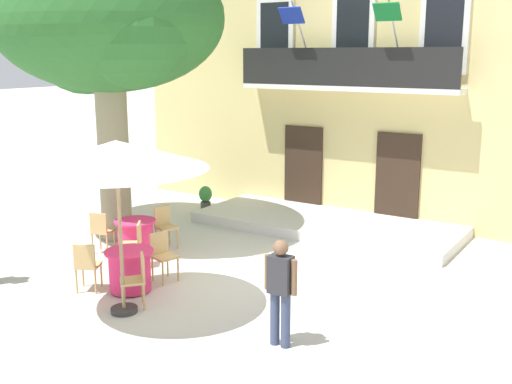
{
  "coord_description": "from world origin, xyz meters",
  "views": [
    {
      "loc": [
        6.27,
        -9.21,
        4.15
      ],
      "look_at": [
        -0.57,
        1.44,
        1.3
      ],
      "focal_mm": 43.07,
      "sensor_mm": 36.0,
      "label": 1
    }
  ],
  "objects_px": {
    "cafe_chair_middle_2": "(101,229)",
    "cafe_chair_near_tree_0": "(87,264)",
    "cafe_chair_near_tree_2": "(162,253)",
    "plane_tree": "(106,25)",
    "cafe_chair_middle_1": "(165,224)",
    "cafe_table_near_tree": "(130,270)",
    "cafe_chair_middle_0": "(134,242)",
    "cafe_umbrella": "(116,155)",
    "pedestrian_near_entrance": "(281,287)",
    "cafe_chair_near_tree_1": "(137,277)",
    "ground_planter_left": "(205,197)",
    "cafe_table_middle": "(136,237)"
  },
  "relations": [
    {
      "from": "cafe_chair_middle_1",
      "to": "pedestrian_near_entrance",
      "type": "xyz_separation_m",
      "value": [
        4.48,
        -2.64,
        0.37
      ]
    },
    {
      "from": "cafe_chair_near_tree_0",
      "to": "cafe_chair_middle_2",
      "type": "relative_size",
      "value": 1.0
    },
    {
      "from": "cafe_table_middle",
      "to": "cafe_chair_middle_2",
      "type": "bearing_deg",
      "value": -155.74
    },
    {
      "from": "pedestrian_near_entrance",
      "to": "plane_tree",
      "type": "bearing_deg",
      "value": 156.12
    },
    {
      "from": "cafe_table_near_tree",
      "to": "pedestrian_near_entrance",
      "type": "bearing_deg",
      "value": -6.25
    },
    {
      "from": "cafe_chair_near_tree_1",
      "to": "ground_planter_left",
      "type": "relative_size",
      "value": 1.32
    },
    {
      "from": "cafe_chair_near_tree_2",
      "to": "ground_planter_left",
      "type": "relative_size",
      "value": 1.32
    },
    {
      "from": "cafe_chair_middle_0",
      "to": "ground_planter_left",
      "type": "relative_size",
      "value": 1.32
    },
    {
      "from": "plane_tree",
      "to": "cafe_chair_middle_0",
      "type": "distance_m",
      "value": 4.78
    },
    {
      "from": "cafe_chair_middle_1",
      "to": "pedestrian_near_entrance",
      "type": "height_order",
      "value": "pedestrian_near_entrance"
    },
    {
      "from": "cafe_chair_near_tree_0",
      "to": "cafe_umbrella",
      "type": "distance_m",
      "value": 2.41
    },
    {
      "from": "cafe_chair_middle_0",
      "to": "cafe_chair_middle_1",
      "type": "xyz_separation_m",
      "value": [
        -0.33,
        1.3,
        0.0
      ]
    },
    {
      "from": "cafe_table_near_tree",
      "to": "cafe_chair_middle_0",
      "type": "height_order",
      "value": "cafe_chair_middle_0"
    },
    {
      "from": "cafe_chair_near_tree_1",
      "to": "ground_planter_left",
      "type": "bearing_deg",
      "value": 117.22
    },
    {
      "from": "cafe_chair_near_tree_2",
      "to": "ground_planter_left",
      "type": "height_order",
      "value": "cafe_chair_near_tree_2"
    },
    {
      "from": "cafe_chair_near_tree_0",
      "to": "pedestrian_near_entrance",
      "type": "bearing_deg",
      "value": 1.02
    },
    {
      "from": "cafe_chair_near_tree_2",
      "to": "cafe_chair_middle_2",
      "type": "height_order",
      "value": "same"
    },
    {
      "from": "cafe_table_near_tree",
      "to": "cafe_umbrella",
      "type": "distance_m",
      "value": 2.4
    },
    {
      "from": "cafe_chair_middle_2",
      "to": "ground_planter_left",
      "type": "height_order",
      "value": "cafe_chair_middle_2"
    },
    {
      "from": "cafe_chair_middle_1",
      "to": "cafe_chair_near_tree_2",
      "type": "bearing_deg",
      "value": -50.18
    },
    {
      "from": "cafe_chair_near_tree_1",
      "to": "cafe_table_near_tree",
      "type": "bearing_deg",
      "value": 143.21
    },
    {
      "from": "cafe_chair_middle_1",
      "to": "plane_tree",
      "type": "bearing_deg",
      "value": -179.91
    },
    {
      "from": "cafe_chair_middle_0",
      "to": "cafe_chair_middle_2",
      "type": "relative_size",
      "value": 1.0
    },
    {
      "from": "cafe_chair_near_tree_0",
      "to": "cafe_chair_middle_1",
      "type": "relative_size",
      "value": 1.0
    },
    {
      "from": "plane_tree",
      "to": "cafe_chair_near_tree_2",
      "type": "xyz_separation_m",
      "value": [
        2.76,
        -1.53,
        -4.23
      ]
    },
    {
      "from": "cafe_chair_middle_2",
      "to": "pedestrian_near_entrance",
      "type": "xyz_separation_m",
      "value": [
        5.34,
        -1.6,
        0.37
      ]
    },
    {
      "from": "ground_planter_left",
      "to": "cafe_table_middle",
      "type": "bearing_deg",
      "value": -74.72
    },
    {
      "from": "plane_tree",
      "to": "cafe_chair_middle_1",
      "type": "xyz_separation_m",
      "value": [
        1.48,
        0.0,
        -4.23
      ]
    },
    {
      "from": "cafe_chair_near_tree_1",
      "to": "cafe_chair_middle_1",
      "type": "bearing_deg",
      "value": 122.9
    },
    {
      "from": "cafe_chair_near_tree_0",
      "to": "cafe_umbrella",
      "type": "height_order",
      "value": "cafe_umbrella"
    },
    {
      "from": "cafe_table_near_tree",
      "to": "cafe_chair_near_tree_1",
      "type": "height_order",
      "value": "cafe_chair_near_tree_1"
    },
    {
      "from": "cafe_table_near_tree",
      "to": "cafe_chair_near_tree_2",
      "type": "bearing_deg",
      "value": 81.13
    },
    {
      "from": "cafe_chair_middle_2",
      "to": "ground_planter_left",
      "type": "distance_m",
      "value": 4.09
    },
    {
      "from": "cafe_chair_middle_2",
      "to": "cafe_chair_near_tree_0",
      "type": "bearing_deg",
      "value": -49.96
    },
    {
      "from": "cafe_chair_near_tree_2",
      "to": "cafe_chair_middle_2",
      "type": "xyz_separation_m",
      "value": [
        -2.13,
        0.49,
        0.0
      ]
    },
    {
      "from": "cafe_table_middle",
      "to": "pedestrian_near_entrance",
      "type": "xyz_separation_m",
      "value": [
        4.65,
        -1.91,
        0.51
      ]
    },
    {
      "from": "cafe_table_near_tree",
      "to": "pedestrian_near_entrance",
      "type": "relative_size",
      "value": 0.54
    },
    {
      "from": "plane_tree",
      "to": "cafe_table_middle",
      "type": "xyz_separation_m",
      "value": [
        1.31,
        -0.73,
        -4.36
      ]
    },
    {
      "from": "cafe_chair_near_tree_2",
      "to": "cafe_table_near_tree",
      "type": "bearing_deg",
      "value": -98.87
    },
    {
      "from": "cafe_table_near_tree",
      "to": "cafe_chair_near_tree_2",
      "type": "xyz_separation_m",
      "value": [
        0.12,
        0.74,
        0.14
      ]
    },
    {
      "from": "cafe_chair_near_tree_2",
      "to": "cafe_chair_middle_1",
      "type": "xyz_separation_m",
      "value": [
        -1.28,
        1.53,
        0.0
      ]
    },
    {
      "from": "cafe_chair_middle_0",
      "to": "cafe_chair_near_tree_2",
      "type": "bearing_deg",
      "value": -14.13
    },
    {
      "from": "cafe_chair_middle_0",
      "to": "ground_planter_left",
      "type": "height_order",
      "value": "cafe_chair_middle_0"
    },
    {
      "from": "cafe_table_middle",
      "to": "cafe_chair_near_tree_1",
      "type": "bearing_deg",
      "value": -45.89
    },
    {
      "from": "cafe_table_near_tree",
      "to": "pedestrian_near_entrance",
      "type": "xyz_separation_m",
      "value": [
        3.32,
        -0.36,
        0.51
      ]
    },
    {
      "from": "cafe_chair_near_tree_0",
      "to": "cafe_umbrella",
      "type": "xyz_separation_m",
      "value": [
        1.18,
        -0.3,
        2.08
      ]
    },
    {
      "from": "pedestrian_near_entrance",
      "to": "cafe_chair_near_tree_2",
      "type": "bearing_deg",
      "value": 160.92
    },
    {
      "from": "cafe_chair_middle_1",
      "to": "ground_planter_left",
      "type": "relative_size",
      "value": 1.32
    },
    {
      "from": "plane_tree",
      "to": "cafe_chair_near_tree_0",
      "type": "height_order",
      "value": "plane_tree"
    },
    {
      "from": "cafe_umbrella",
      "to": "ground_planter_left",
      "type": "height_order",
      "value": "cafe_umbrella"
    }
  ]
}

